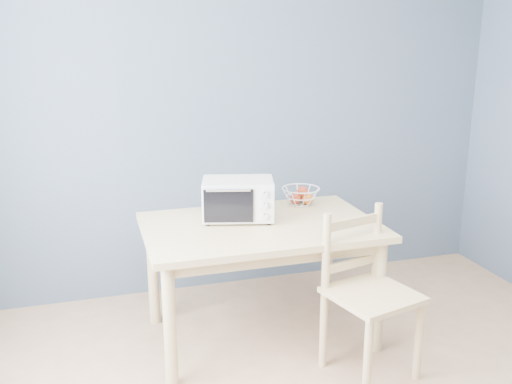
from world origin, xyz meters
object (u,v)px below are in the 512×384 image
object	(u,v)px
dining_table	(261,240)
toaster_oven	(235,199)
dining_chair	(367,295)
fruit_basket	(301,195)

from	to	relation	value
dining_table	toaster_oven	distance (m)	0.29
dining_table	dining_chair	world-z (taller)	dining_chair
dining_chair	toaster_oven	bearing A→B (deg)	117.13
dining_table	toaster_oven	world-z (taller)	toaster_oven
dining_table	dining_chair	distance (m)	0.72
dining_table	dining_chair	size ratio (longest dim) A/B	1.51
dining_chair	dining_table	bearing A→B (deg)	116.41
dining_table	fruit_basket	xyz separation A→B (m)	(0.38, 0.31, 0.17)
toaster_oven	fruit_basket	bearing A→B (deg)	34.24
fruit_basket	toaster_oven	bearing A→B (deg)	-160.28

